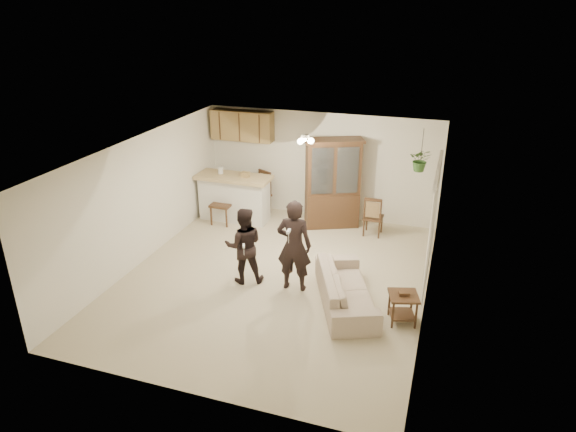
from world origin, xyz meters
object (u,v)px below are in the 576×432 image
(chair_hutch_left, at_px, (259,202))
(chair_hutch_right, at_px, (373,224))
(adult, at_px, (294,243))
(chair_bar, at_px, (222,211))
(sofa, at_px, (346,285))
(china_hutch, at_px, (333,184))
(side_table, at_px, (403,308))
(child, at_px, (244,248))

(chair_hutch_left, height_order, chair_hutch_right, chair_hutch_left)
(adult, xyz_separation_m, chair_bar, (-2.48, 2.26, -0.60))
(sofa, xyz_separation_m, china_hutch, (-1.03, 3.16, 0.64))
(sofa, xyz_separation_m, chair_hutch_right, (-0.04, 2.96, -0.11))
(adult, bearing_deg, chair_hutch_right, -113.54)
(side_table, bearing_deg, child, 171.88)
(chair_bar, distance_m, chair_hutch_right, 3.48)
(child, xyz_separation_m, chair_hutch_left, (-0.95, 3.16, -0.38))
(adult, bearing_deg, sofa, 163.62)
(chair_bar, bearing_deg, china_hutch, 15.76)
(adult, height_order, child, adult)
(adult, distance_m, chair_bar, 3.41)
(side_table, bearing_deg, adult, 167.08)
(adult, bearing_deg, side_table, 162.88)
(china_hutch, bearing_deg, chair_hutch_right, -35.59)
(adult, xyz_separation_m, side_table, (1.99, -0.46, -0.64))
(child, distance_m, chair_hutch_right, 3.40)
(side_table, distance_m, chair_hutch_left, 5.28)
(sofa, bearing_deg, chair_bar, 32.13)
(chair_bar, relative_size, chair_hutch_left, 1.02)
(adult, relative_size, side_table, 3.16)
(sofa, distance_m, china_hutch, 3.39)
(side_table, bearing_deg, chair_hutch_left, 137.36)
(chair_hutch_left, bearing_deg, adult, -31.29)
(sofa, bearing_deg, child, 62.37)
(chair_bar, relative_size, chair_hutch_right, 1.15)
(sofa, height_order, side_table, sofa)
(side_table, bearing_deg, chair_bar, 148.67)
(chair_hutch_right, bearing_deg, china_hutch, -10.30)
(sofa, bearing_deg, chair_hutch_right, -21.71)
(side_table, distance_m, chair_bar, 5.23)
(child, height_order, chair_hutch_right, child)
(chair_hutch_right, bearing_deg, adult, 71.75)
(adult, relative_size, chair_bar, 1.70)
(adult, bearing_deg, chair_bar, -46.59)
(china_hutch, height_order, chair_bar, china_hutch)
(sofa, distance_m, adult, 1.15)
(child, relative_size, side_table, 2.37)
(side_table, distance_m, chair_hutch_right, 3.37)
(china_hutch, xyz_separation_m, side_table, (2.02, -3.41, -0.75))
(sofa, relative_size, chair_hutch_right, 2.03)
(sofa, xyz_separation_m, side_table, (0.99, -0.24, -0.10))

